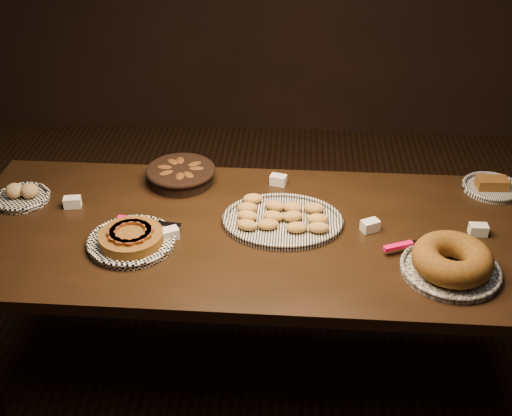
# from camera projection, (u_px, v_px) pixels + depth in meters

# --- Properties ---
(ground) EXTENTS (5.00, 5.00, 0.00)m
(ground) POSITION_uv_depth(u_px,v_px,m) (255.00, 362.00, 2.98)
(ground) COLOR black
(ground) RESTS_ON ground
(buffet_table) EXTENTS (2.40, 1.00, 0.75)m
(buffet_table) POSITION_uv_depth(u_px,v_px,m) (255.00, 244.00, 2.62)
(buffet_table) COLOR black
(buffet_table) RESTS_ON ground
(apple_tart_plate) EXTENTS (0.35, 0.34, 0.06)m
(apple_tart_plate) POSITION_uv_depth(u_px,v_px,m) (131.00, 239.00, 2.48)
(apple_tart_plate) COLOR white
(apple_tart_plate) RESTS_ON buffet_table
(madeleine_platter) EXTENTS (0.49, 0.40, 0.05)m
(madeleine_platter) POSITION_uv_depth(u_px,v_px,m) (282.00, 219.00, 2.61)
(madeleine_platter) COLOR black
(madeleine_platter) RESTS_ON buffet_table
(bundt_cake_plate) EXTENTS (0.42, 0.39, 0.11)m
(bundt_cake_plate) POSITION_uv_depth(u_px,v_px,m) (452.00, 262.00, 2.32)
(bundt_cake_plate) COLOR black
(bundt_cake_plate) RESTS_ON buffet_table
(croissant_basket) EXTENTS (0.34, 0.34, 0.08)m
(croissant_basket) POSITION_uv_depth(u_px,v_px,m) (181.00, 173.00, 2.87)
(croissant_basket) COLOR black
(croissant_basket) RESTS_ON buffet_table
(bread_roll_plate) EXTENTS (0.24, 0.24, 0.07)m
(bread_roll_plate) POSITION_uv_depth(u_px,v_px,m) (22.00, 195.00, 2.75)
(bread_roll_plate) COLOR white
(bread_roll_plate) RESTS_ON buffet_table
(loaf_plate) EXTENTS (0.25, 0.25, 0.06)m
(loaf_plate) POSITION_uv_depth(u_px,v_px,m) (492.00, 186.00, 2.82)
(loaf_plate) COLOR black
(loaf_plate) RESTS_ON buffet_table
(tent_cards) EXTENTS (1.74, 0.52, 0.04)m
(tent_cards) POSITION_uv_depth(u_px,v_px,m) (272.00, 213.00, 2.63)
(tent_cards) COLOR white
(tent_cards) RESTS_ON buffet_table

